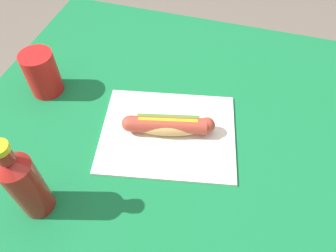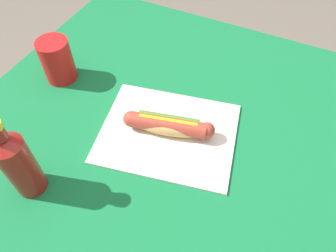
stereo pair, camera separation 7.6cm
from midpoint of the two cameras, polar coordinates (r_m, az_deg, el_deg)
name	(u,v)px [view 1 (the left image)]	position (r m, az deg, el deg)	size (l,w,h in m)	color
ground_plane	(184,235)	(1.44, 1.23, -18.93)	(6.00, 6.00, 0.00)	#6B6056
dining_table	(192,158)	(0.89, 1.90, -5.83)	(1.16, 0.96, 0.73)	brown
paper_wrapper	(168,133)	(0.79, -2.78, -1.40)	(0.33, 0.26, 0.01)	silver
hot_dog	(168,125)	(0.76, -2.86, -0.02)	(0.22, 0.09, 0.05)	tan
soda_bottle	(25,183)	(0.68, -27.17, -9.32)	(0.06, 0.06, 0.22)	maroon
drinking_cup	(42,73)	(0.92, -23.79, 8.47)	(0.09, 0.09, 0.12)	red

